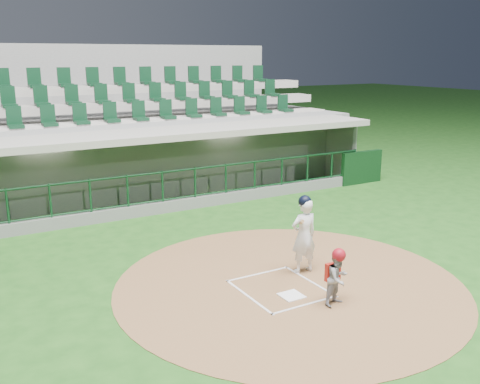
% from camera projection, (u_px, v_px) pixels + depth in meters
% --- Properties ---
extents(ground, '(120.00, 120.00, 0.00)m').
position_uv_depth(ground, '(272.00, 284.00, 11.08)').
color(ground, '#1A4915').
rests_on(ground, ground).
extents(dirt_circle, '(7.20, 7.20, 0.01)m').
position_uv_depth(dirt_circle, '(289.00, 284.00, 11.06)').
color(dirt_circle, brown).
rests_on(dirt_circle, ground).
extents(home_plate, '(0.43, 0.43, 0.02)m').
position_uv_depth(home_plate, '(292.00, 296.00, 10.49)').
color(home_plate, white).
rests_on(home_plate, dirt_circle).
extents(batter_box_chalk, '(1.55, 1.80, 0.01)m').
position_uv_depth(batter_box_chalk, '(280.00, 288.00, 10.83)').
color(batter_box_chalk, white).
rests_on(batter_box_chalk, ground).
extents(dugout_structure, '(16.40, 3.70, 3.00)m').
position_uv_depth(dugout_structure, '(143.00, 170.00, 17.45)').
color(dugout_structure, slate).
rests_on(dugout_structure, ground).
extents(seating_deck, '(17.00, 6.72, 5.15)m').
position_uv_depth(seating_deck, '(112.00, 143.00, 19.89)').
color(seating_deck, gray).
rests_on(seating_deck, ground).
extents(batter, '(0.85, 0.86, 1.73)m').
position_uv_depth(batter, '(304.00, 234.00, 11.47)').
color(batter, white).
rests_on(batter, dirt_circle).
extents(catcher, '(0.59, 0.50, 1.12)m').
position_uv_depth(catcher, '(338.00, 276.00, 10.03)').
color(catcher, '#94949A').
rests_on(catcher, dirt_circle).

